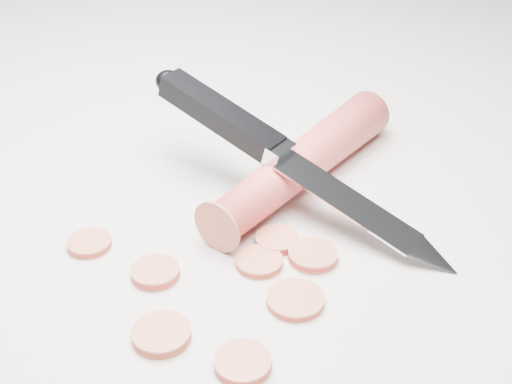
% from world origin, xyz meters
% --- Properties ---
extents(ground, '(2.40, 2.40, 0.00)m').
position_xyz_m(ground, '(0.00, 0.00, 0.00)').
color(ground, beige).
rests_on(ground, ground).
extents(carrot, '(0.09, 0.21, 0.03)m').
position_xyz_m(carrot, '(0.02, 0.08, 0.02)').
color(carrot, '#D03936').
rests_on(carrot, ground).
extents(carrot_slice_0, '(0.03, 0.03, 0.01)m').
position_xyz_m(carrot_slice_0, '(-0.10, -0.05, 0.00)').
color(carrot_slice_0, '#C45E42').
rests_on(carrot_slice_0, ground).
extents(carrot_slice_1, '(0.03, 0.03, 0.01)m').
position_xyz_m(carrot_slice_1, '(0.02, -0.03, 0.00)').
color(carrot_slice_1, '#C45E42').
rests_on(carrot_slice_1, ground).
extents(carrot_slice_2, '(0.03, 0.03, 0.01)m').
position_xyz_m(carrot_slice_2, '(0.03, 0.00, 0.00)').
color(carrot_slice_2, '#C45E42').
rests_on(carrot_slice_2, ground).
extents(carrot_slice_3, '(0.04, 0.04, 0.01)m').
position_xyz_m(carrot_slice_3, '(0.06, -0.05, 0.00)').
color(carrot_slice_3, '#C45E42').
rests_on(carrot_slice_3, ground).
extents(carrot_slice_4, '(0.03, 0.03, 0.01)m').
position_xyz_m(carrot_slice_4, '(0.05, -0.01, 0.00)').
color(carrot_slice_4, '#C45E42').
rests_on(carrot_slice_4, ground).
extents(carrot_slice_5, '(0.03, 0.03, 0.01)m').
position_xyz_m(carrot_slice_5, '(-0.04, -0.06, 0.00)').
color(carrot_slice_5, '#C45E42').
rests_on(carrot_slice_5, ground).
extents(carrot_slice_6, '(0.03, 0.03, 0.01)m').
position_xyz_m(carrot_slice_6, '(0.05, -0.11, 0.00)').
color(carrot_slice_6, '#C45E42').
rests_on(carrot_slice_6, ground).
extents(carrot_slice_7, '(0.04, 0.04, 0.01)m').
position_xyz_m(carrot_slice_7, '(-0.01, -0.11, 0.00)').
color(carrot_slice_7, '#C45E42').
rests_on(carrot_slice_7, ground).
extents(kitchen_knife, '(0.27, 0.10, 0.08)m').
position_xyz_m(kitchen_knife, '(0.02, 0.05, 0.04)').
color(kitchen_knife, silver).
rests_on(kitchen_knife, ground).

